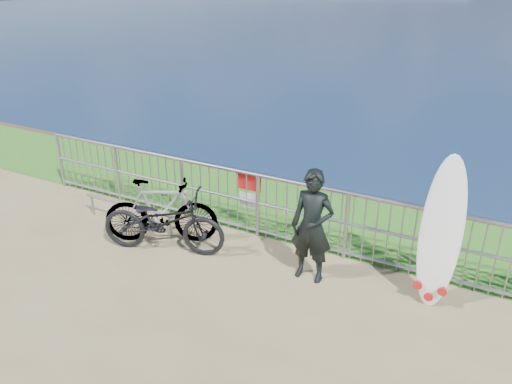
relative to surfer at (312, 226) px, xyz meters
The scene contains 7 objects.
grass_strip 2.14m from the surfer, 111.76° to the left, with size 120.00×120.00×0.00m, color #29691D.
railing 1.06m from the surfer, 134.53° to the left, with size 10.06×0.10×1.13m.
surfer is the anchor object (origin of this frame).
surfboard 1.67m from the surfer, ahead, with size 0.56×0.50×2.04m.
bicycle_near 2.36m from the surfer, behind, with size 0.68×1.96×1.03m, color black.
bicycle_far 2.55m from the surfer, behind, with size 0.51×1.82×1.09m, color black.
bike_rack 3.41m from the surfer, behind, with size 1.93×0.05×0.40m.
Camera 1 is at (2.88, -4.89, 4.13)m, focal length 35.00 mm.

